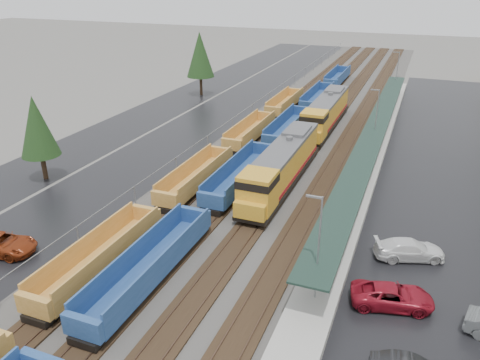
% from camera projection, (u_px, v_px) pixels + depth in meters
% --- Properties ---
extents(ballast_strip, '(20.00, 160.00, 0.08)m').
position_uv_depth(ballast_strip, '(314.00, 124.00, 68.06)').
color(ballast_strip, '#302D2B').
rests_on(ballast_strip, ground).
extents(trackbed, '(14.60, 160.00, 0.22)m').
position_uv_depth(trackbed, '(314.00, 123.00, 68.01)').
color(trackbed, black).
rests_on(trackbed, ground).
extents(west_parking_lot, '(10.00, 160.00, 0.02)m').
position_uv_depth(west_parking_lot, '(220.00, 113.00, 73.10)').
color(west_parking_lot, black).
rests_on(west_parking_lot, ground).
extents(west_road, '(9.00, 160.00, 0.02)m').
position_uv_depth(west_road, '(164.00, 107.00, 76.46)').
color(west_road, black).
rests_on(west_road, ground).
extents(east_commuter_lot, '(16.00, 100.00, 0.02)m').
position_uv_depth(east_commuter_lot, '(457.00, 166.00, 53.18)').
color(east_commuter_lot, black).
rests_on(east_commuter_lot, ground).
extents(station_platform, '(3.00, 80.00, 8.00)m').
position_uv_depth(station_platform, '(372.00, 149.00, 56.09)').
color(station_platform, '#9E9B93').
rests_on(station_platform, ground).
extents(chainlink_fence, '(0.08, 160.04, 2.02)m').
position_uv_depth(chainlink_fence, '(249.00, 109.00, 69.28)').
color(chainlink_fence, gray).
rests_on(chainlink_fence, ground).
extents(tree_west_near, '(3.96, 3.96, 9.00)m').
position_uv_depth(tree_west_near, '(37.00, 126.00, 47.59)').
color(tree_west_near, '#332316').
rests_on(tree_west_near, ground).
extents(tree_west_far, '(4.84, 4.84, 11.00)m').
position_uv_depth(tree_west_far, '(200.00, 55.00, 81.41)').
color(tree_west_far, '#332316').
rests_on(tree_west_far, ground).
extents(locomotive_lead, '(3.04, 20.01, 4.53)m').
position_uv_depth(locomotive_lead, '(281.00, 166.00, 46.77)').
color(locomotive_lead, black).
rests_on(locomotive_lead, ground).
extents(locomotive_trail, '(3.04, 20.01, 4.53)m').
position_uv_depth(locomotive_trail, '(325.00, 113.00, 64.63)').
color(locomotive_trail, black).
rests_on(locomotive_trail, ground).
extents(well_string_yellow, '(2.61, 92.22, 2.31)m').
position_uv_depth(well_string_yellow, '(156.00, 211.00, 40.73)').
color(well_string_yellow, '#AE7A30').
rests_on(well_string_yellow, ground).
extents(well_string_blue, '(2.67, 119.96, 2.37)m').
position_uv_depth(well_string_blue, '(241.00, 175.00, 47.82)').
color(well_string_blue, navy).
rests_on(well_string_blue, ground).
extents(parked_car_west_c, '(3.46, 6.00, 1.58)m').
position_uv_depth(parked_car_west_c, '(0.00, 244.00, 36.43)').
color(parked_car_west_c, maroon).
rests_on(parked_car_west_c, ground).
extents(parked_car_east_b, '(3.61, 5.75, 1.48)m').
position_uv_depth(parked_car_east_b, '(392.00, 296.00, 30.59)').
color(parked_car_east_b, maroon).
rests_on(parked_car_east_b, ground).
extents(parked_car_east_c, '(3.85, 5.69, 1.53)m').
position_uv_depth(parked_car_east_c, '(410.00, 250.00, 35.71)').
color(parked_car_east_c, white).
rests_on(parked_car_east_c, ground).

